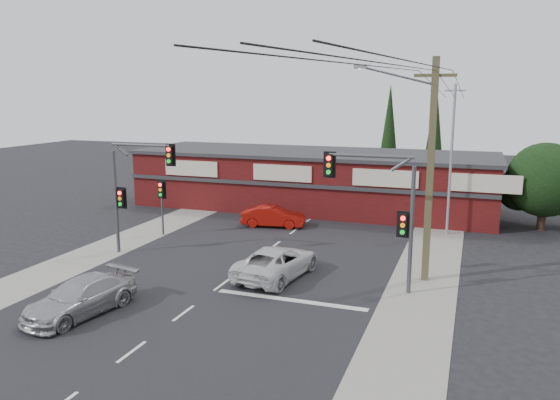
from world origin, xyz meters
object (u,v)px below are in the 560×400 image
(white_suv, at_px, (277,262))
(red_sedan, at_px, (273,216))
(utility_pole, at_px, (428,163))
(shop_building, at_px, (313,179))
(silver_suv, at_px, (81,297))

(white_suv, distance_m, red_sedan, 9.82)
(white_suv, distance_m, utility_pole, 8.17)
(red_sedan, bearing_deg, shop_building, -15.41)
(red_sedan, xyz_separation_m, utility_pole, (10.00, -7.24, 4.73))
(shop_building, relative_size, utility_pole, 2.73)
(white_suv, relative_size, utility_pole, 0.52)
(red_sedan, bearing_deg, silver_suv, 162.61)
(white_suv, xyz_separation_m, red_sedan, (-3.58, 9.15, -0.06))
(white_suv, bearing_deg, red_sedan, -60.57)
(red_sedan, height_order, utility_pole, utility_pole)
(shop_building, bearing_deg, silver_suv, -96.84)
(shop_building, bearing_deg, utility_pole, -56.24)
(silver_suv, bearing_deg, white_suv, 60.29)
(red_sedan, relative_size, shop_building, 0.15)
(white_suv, distance_m, silver_suv, 8.75)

